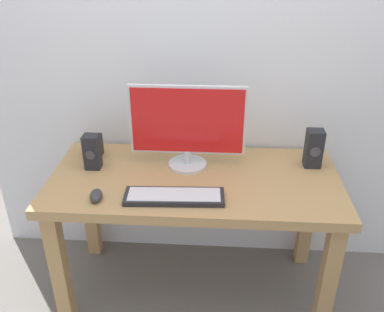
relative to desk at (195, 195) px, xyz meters
The scene contains 9 objects.
ground_plane 0.65m from the desk, ahead, with size 6.00×6.00×0.00m, color slate.
wall_back 0.94m from the desk, 90.00° to the left, with size 2.56×0.04×3.00m, color silver.
desk is the anchor object (origin of this frame).
monitor 0.37m from the desk, 109.79° to the left, with size 0.60×0.20×0.44m.
keyboard_primary 0.26m from the desk, 111.92° to the right, with size 0.47×0.16×0.03m.
mouse 0.52m from the desk, 152.24° to the right, with size 0.06×0.10×0.04m, color #333338.
speaker_right 0.67m from the desk, 14.21° to the left, with size 0.09×0.08×0.21m.
speaker_left 0.58m from the desk, behind, with size 0.08×0.08×0.19m.
audio_controller 0.63m from the desk, 161.42° to the left, with size 0.10×0.09×0.12m.
Camera 1 is at (0.10, -1.84, 1.86)m, focal length 39.26 mm.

